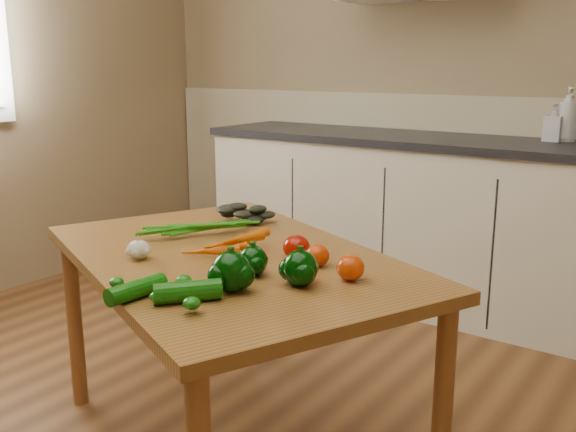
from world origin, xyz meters
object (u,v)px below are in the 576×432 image
at_px(table, 229,277).
at_px(tomato_c, 351,268).
at_px(tomato_a, 297,247).
at_px(zucchini_a, 188,291).
at_px(zucchini_b, 136,289).
at_px(soap_bottle_a, 568,114).
at_px(tomato_b, 318,255).
at_px(pepper_a, 253,261).
at_px(leafy_greens, 248,210).
at_px(carrot_bunch, 221,237).
at_px(pepper_c, 231,272).
at_px(soap_bottle_b, 554,122).
at_px(pepper_b, 300,268).
at_px(garlic_bulb, 139,250).

bearing_deg(table, tomato_c, 24.28).
distance_m(tomato_a, zucchini_a, 0.45).
height_order(zucchini_a, zucchini_b, zucchini_a).
xyz_separation_m(soap_bottle_a, zucchini_a, (-0.38, -2.23, -0.31)).
bearing_deg(tomato_b, pepper_a, -121.05).
xyz_separation_m(table, leafy_greens, (-0.21, 0.36, 0.12)).
height_order(carrot_bunch, pepper_c, pepper_c).
distance_m(table, soap_bottle_b, 1.93).
distance_m(pepper_c, zucchini_a, 0.13).
height_order(leafy_greens, pepper_b, pepper_b).
bearing_deg(pepper_c, soap_bottle_a, 80.86).
bearing_deg(garlic_bulb, carrot_bunch, 64.42).
distance_m(table, pepper_a, 0.25).
height_order(soap_bottle_a, pepper_b, soap_bottle_a).
bearing_deg(pepper_a, carrot_bunch, 148.16).
distance_m(soap_bottle_b, pepper_c, 2.11).
height_order(carrot_bunch, tomato_a, tomato_a).
bearing_deg(leafy_greens, zucchini_a, -61.65).
distance_m(soap_bottle_b, garlic_bulb, 2.16).
height_order(leafy_greens, tomato_b, leafy_greens).
bearing_deg(tomato_c, zucchini_a, -123.27).
distance_m(leafy_greens, pepper_a, 0.62).
relative_size(soap_bottle_a, garlic_bulb, 3.79).
distance_m(soap_bottle_a, carrot_bunch, 1.94).
bearing_deg(garlic_bulb, table, 46.35).
bearing_deg(table, pepper_c, -24.32).
relative_size(soap_bottle_b, zucchini_b, 1.10).
height_order(pepper_b, pepper_c, pepper_c).
bearing_deg(zucchini_a, tomato_b, 76.10).
bearing_deg(tomato_b, pepper_b, -72.51).
distance_m(soap_bottle_a, zucchini_a, 2.28).
height_order(tomato_c, zucchini_b, tomato_c).
xyz_separation_m(soap_bottle_b, tomato_c, (-0.07, -1.82, -0.27)).
relative_size(pepper_a, tomato_b, 1.17).
bearing_deg(pepper_c, tomato_c, 50.47).
xyz_separation_m(pepper_a, zucchini_a, (-0.00, -0.26, -0.01)).
relative_size(soap_bottle_a, soap_bottle_b, 1.43).
bearing_deg(zucchini_b, table, 98.46).
relative_size(soap_bottle_a, carrot_bunch, 1.09).
height_order(garlic_bulb, pepper_b, pepper_b).
bearing_deg(tomato_b, table, -169.08).
bearing_deg(tomato_b, tomato_a, 168.05).
xyz_separation_m(leafy_greens, zucchini_a, (0.39, -0.73, -0.02)).
xyz_separation_m(pepper_c, tomato_a, (-0.02, 0.32, -0.01)).
xyz_separation_m(table, garlic_bulb, (-0.19, -0.20, 0.11)).
distance_m(soap_bottle_a, tomato_b, 1.84).
bearing_deg(zucchini_b, pepper_a, 68.32).
bearing_deg(zucchini_b, tomato_b, 64.83).
xyz_separation_m(soap_bottle_b, pepper_b, (-0.16, -1.94, -0.25)).
height_order(pepper_c, tomato_a, pepper_c).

